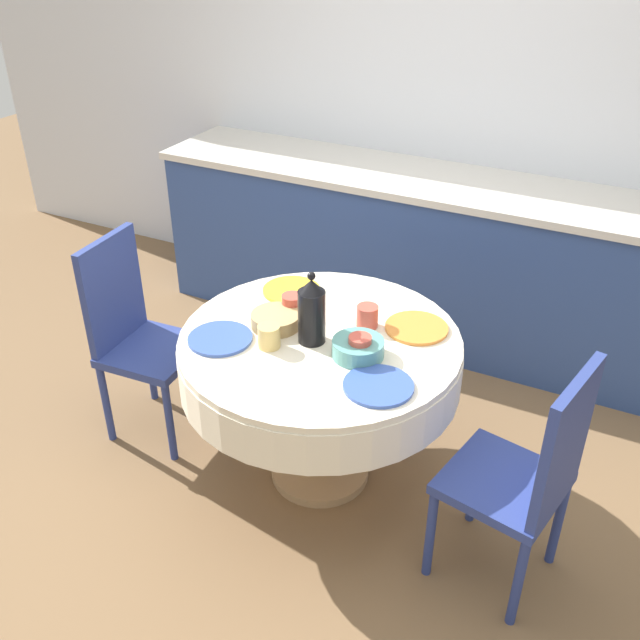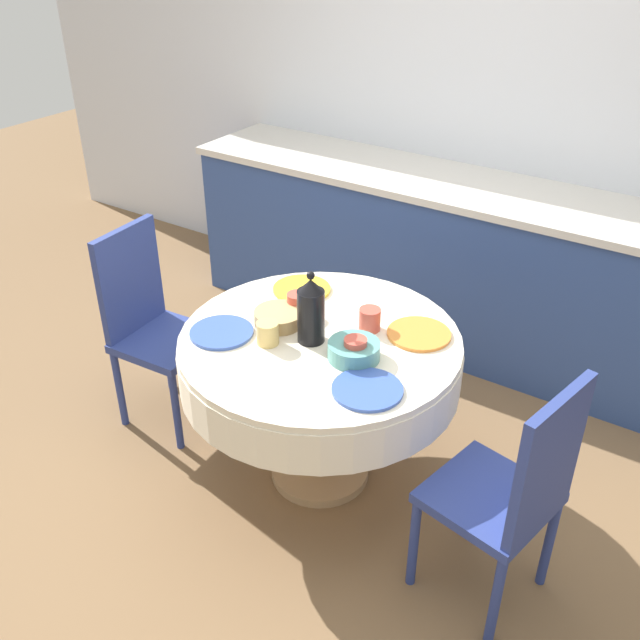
% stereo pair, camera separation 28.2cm
% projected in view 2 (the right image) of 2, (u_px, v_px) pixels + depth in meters
% --- Properties ---
extents(ground_plane, '(12.00, 12.00, 0.00)m').
position_uv_depth(ground_plane, '(320.00, 473.00, 3.25)').
color(ground_plane, brown).
extents(wall_back, '(7.00, 0.05, 2.60)m').
position_uv_depth(wall_back, '(499.00, 104.00, 3.82)').
color(wall_back, silver).
rests_on(wall_back, ground_plane).
extents(kitchen_counter, '(3.24, 0.64, 0.95)m').
position_uv_depth(kitchen_counter, '(458.00, 265.00, 4.00)').
color(kitchen_counter, '#2D4784').
rests_on(kitchen_counter, ground_plane).
extents(dining_table, '(1.16, 1.16, 0.74)m').
position_uv_depth(dining_table, '(320.00, 363.00, 2.94)').
color(dining_table, tan).
rests_on(dining_table, ground_plane).
extents(chair_left, '(0.47, 0.47, 0.99)m').
position_uv_depth(chair_left, '(513.00, 490.00, 2.41)').
color(chair_left, navy).
rests_on(chair_left, ground_plane).
extents(chair_right, '(0.42, 0.42, 0.99)m').
position_uv_depth(chair_right, '(151.00, 320.00, 3.37)').
color(chair_right, navy).
rests_on(chair_right, ground_plane).
extents(plate_near_left, '(0.26, 0.26, 0.01)m').
position_uv_depth(plate_near_left, '(222.00, 332.00, 2.89)').
color(plate_near_left, '#3856AD').
rests_on(plate_near_left, dining_table).
extents(cup_near_left, '(0.09, 0.09, 0.09)m').
position_uv_depth(cup_near_left, '(268.00, 333.00, 2.81)').
color(cup_near_left, '#DBB766').
rests_on(cup_near_left, dining_table).
extents(plate_near_right, '(0.26, 0.26, 0.01)m').
position_uv_depth(plate_near_right, '(367.00, 389.00, 2.56)').
color(plate_near_right, '#3856AD').
rests_on(plate_near_right, dining_table).
extents(cup_near_right, '(0.09, 0.09, 0.09)m').
position_uv_depth(cup_near_right, '(355.00, 350.00, 2.71)').
color(cup_near_right, '#CC4C3D').
rests_on(cup_near_right, dining_table).
extents(plate_far_left, '(0.26, 0.26, 0.01)m').
position_uv_depth(plate_far_left, '(302.00, 289.00, 3.20)').
color(plate_far_left, yellow).
rests_on(plate_far_left, dining_table).
extents(cup_far_left, '(0.09, 0.09, 0.09)m').
position_uv_depth(cup_far_left, '(297.00, 304.00, 3.01)').
color(cup_far_left, '#CC4C3D').
rests_on(cup_far_left, dining_table).
extents(plate_far_right, '(0.26, 0.26, 0.01)m').
position_uv_depth(plate_far_right, '(419.00, 334.00, 2.88)').
color(plate_far_right, orange).
rests_on(plate_far_right, dining_table).
extents(cup_far_right, '(0.09, 0.09, 0.09)m').
position_uv_depth(cup_far_right, '(370.00, 319.00, 2.90)').
color(cup_far_right, '#CC4C3D').
rests_on(cup_far_right, dining_table).
extents(coffee_carafe, '(0.11, 0.11, 0.31)m').
position_uv_depth(coffee_carafe, '(311.00, 311.00, 2.78)').
color(coffee_carafe, black).
rests_on(coffee_carafe, dining_table).
extents(bread_basket, '(0.20, 0.20, 0.06)m').
position_uv_depth(bread_basket, '(279.00, 317.00, 2.94)').
color(bread_basket, tan).
rests_on(bread_basket, dining_table).
extents(fruit_bowl, '(0.20, 0.20, 0.07)m').
position_uv_depth(fruit_bowl, '(354.00, 351.00, 2.72)').
color(fruit_bowl, '#569993').
rests_on(fruit_bowl, dining_table).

